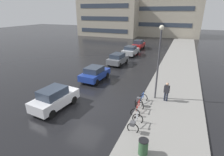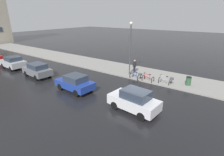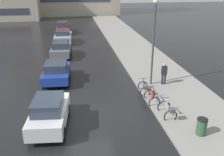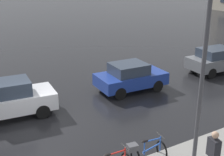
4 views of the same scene
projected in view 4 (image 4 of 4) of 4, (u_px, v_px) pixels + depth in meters
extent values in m
plane|color=black|center=(44.00, 133.00, 12.63)|extent=(140.00, 140.00, 0.00)
cube|color=red|center=(125.00, 156.00, 9.97)|extent=(0.04, 0.04, 0.61)
cube|color=red|center=(116.00, 153.00, 9.74)|extent=(0.05, 0.65, 0.04)
ellipsoid|color=black|center=(107.00, 155.00, 9.59)|extent=(0.15, 0.26, 0.07)
cylinder|color=black|center=(125.00, 147.00, 9.86)|extent=(0.50, 0.04, 0.03)
torus|color=black|center=(162.00, 150.00, 10.83)|extent=(0.69, 0.15, 0.69)
cube|color=#234CA8|center=(144.00, 148.00, 10.49)|extent=(0.04, 0.04, 0.50)
cube|color=#234CA8|center=(160.00, 143.00, 10.71)|extent=(0.04, 0.04, 0.58)
cube|color=#234CA8|center=(153.00, 140.00, 10.52)|extent=(0.12, 0.62, 0.04)
cube|color=#234CA8|center=(152.00, 148.00, 10.61)|extent=(0.13, 0.70, 0.25)
ellipsoid|color=black|center=(145.00, 141.00, 10.39)|extent=(0.17, 0.28, 0.07)
cylinder|color=black|center=(161.00, 136.00, 10.60)|extent=(0.50, 0.09, 0.03)
cube|color=#4C4C51|center=(132.00, 147.00, 10.27)|extent=(0.32, 0.37, 0.22)
cube|color=silver|center=(12.00, 102.00, 13.85)|extent=(2.08, 3.93, 0.75)
cube|color=#2D3847|center=(7.00, 88.00, 13.56)|extent=(1.60, 2.09, 0.63)
cylinder|color=black|center=(35.00, 99.00, 15.10)|extent=(0.28, 0.66, 0.64)
cylinder|color=black|center=(43.00, 111.00, 13.80)|extent=(0.28, 0.66, 0.64)
cube|color=navy|center=(131.00, 79.00, 16.85)|extent=(2.08, 3.81, 0.64)
cube|color=#2D3847|center=(129.00, 69.00, 16.58)|extent=(1.64, 1.92, 0.57)
cylinder|color=black|center=(140.00, 77.00, 18.17)|extent=(0.25, 0.65, 0.64)
cylinder|color=black|center=(157.00, 86.00, 16.77)|extent=(0.25, 0.65, 0.64)
cylinder|color=black|center=(105.00, 83.00, 17.16)|extent=(0.25, 0.65, 0.64)
cylinder|color=black|center=(120.00, 93.00, 15.75)|extent=(0.25, 0.65, 0.64)
cube|color=slate|center=(217.00, 62.00, 19.79)|extent=(2.07, 3.85, 0.70)
cube|color=#2D3847|center=(216.00, 52.00, 19.52)|extent=(1.63, 2.19, 0.56)
cylinder|color=black|center=(220.00, 61.00, 21.08)|extent=(0.27, 0.65, 0.64)
cylinder|color=black|center=(193.00, 66.00, 20.10)|extent=(0.27, 0.65, 0.64)
cylinder|color=black|center=(211.00, 73.00, 18.75)|extent=(0.27, 0.65, 0.64)
cube|color=#232328|center=(214.00, 148.00, 9.45)|extent=(0.44, 0.32, 0.61)
sphere|color=tan|center=(215.00, 135.00, 9.30)|extent=(0.22, 0.22, 0.22)
cylinder|color=#424247|center=(201.00, 86.00, 9.68)|extent=(0.14, 0.14, 5.76)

